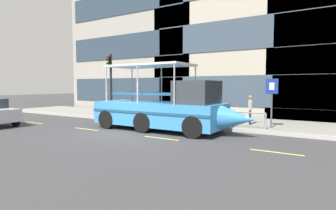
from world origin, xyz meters
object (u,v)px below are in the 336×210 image
Objects in this scene: traffic_light_pole at (110,79)px; pedestrian_near_bow at (250,107)px; parking_sign at (272,95)px; pedestrian_mid_left at (192,104)px; duck_tour_boat at (166,110)px.

traffic_light_pole is 2.67× the size of pedestrian_near_bow.
pedestrian_mid_left is (-4.75, 0.53, -0.65)m from parking_sign.
traffic_light_pole is at bearing -177.88° from parking_sign.
pedestrian_near_bow is (9.46, 1.03, -1.64)m from traffic_light_pole.
pedestrian_near_bow is at bearing 1.55° from pedestrian_mid_left.
parking_sign is 1.54× the size of pedestrian_near_bow.
pedestrian_mid_left is (-0.11, 3.17, 0.13)m from duck_tour_boat.
parking_sign is at bearing 29.64° from duck_tour_boat.
duck_tour_boat is (6.06, -2.24, -1.70)m from traffic_light_pole.
parking_sign is 1.44× the size of pedestrian_mid_left.
duck_tour_boat is at bearing -136.16° from pedestrian_near_bow.
parking_sign reaches higher than pedestrian_mid_left.
pedestrian_near_bow is (3.40, 3.27, 0.06)m from duck_tour_boat.
traffic_light_pole is at bearing 159.69° from duck_tour_boat.
traffic_light_pole is at bearing -171.11° from pedestrian_mid_left.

